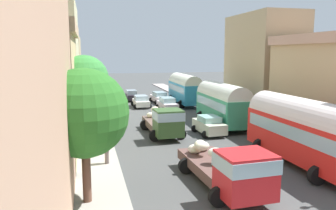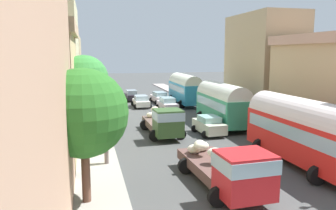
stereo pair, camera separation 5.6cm
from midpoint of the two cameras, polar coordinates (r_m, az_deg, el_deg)
The scene contains 22 objects.
ground_plane at distance 37.18m, azimuth -1.49°, elevation -1.57°, with size 154.00×154.00×0.00m, color #434444.
sidewalk_left at distance 36.36m, azimuth -12.73°, elevation -1.91°, with size 2.50×70.00×0.14m, color gray.
sidewalk_right at distance 39.31m, azimuth 8.89°, elevation -0.99°, with size 2.50×70.00×0.14m, color #9F928E.
building_left_1 at distance 23.39m, azimuth -22.15°, elevation 2.38°, with size 5.88×9.18×8.68m.
building_left_2 at distance 33.81m, azimuth -20.02°, elevation 6.58°, with size 5.72×11.36×11.40m.
building_left_3 at distance 47.74m, azimuth -17.69°, elevation 5.75°, with size 4.96×14.66×8.95m.
building_right_2 at distance 37.92m, azimuth 16.07°, elevation 6.60°, with size 5.09×9.44×10.91m.
parked_bus_0 at distance 21.52m, azimuth 22.26°, elevation -3.84°, with size 3.43×9.15×4.10m.
parked_bus_1 at distance 31.27m, azimuth 9.37°, elevation 0.43°, with size 3.41×8.28×4.02m.
parked_bus_2 at distance 43.72m, azimuth 2.92°, elevation 2.96°, with size 3.31×8.71×4.03m.
cargo_truck_0 at distance 16.66m, azimuth 10.39°, elevation -10.51°, with size 3.39×7.26×2.47m.
cargo_truck_1 at distance 26.81m, azimuth -0.60°, elevation -2.88°, with size 3.04×6.75×2.49m.
car_0 at distance 41.87m, azimuth -4.62°, elevation 0.63°, with size 2.30×3.91×1.50m.
car_1 at distance 47.73m, azimuth -6.27°, elevation 1.64°, with size 2.21×3.78×1.53m.
car_2 at distance 28.01m, azimuth 7.13°, elevation -3.45°, with size 2.39×3.73×1.57m.
car_3 at distance 39.34m, azimuth -0.06°, elevation 0.18°, with size 2.33×4.19×1.57m.
car_4 at distance 45.42m, azimuth -1.42°, elevation 1.32°, with size 2.46×4.42×1.52m.
pedestrian_0 at distance 20.51m, azimuth -10.49°, elevation -7.51°, with size 0.52×0.52×1.81m.
pedestrian_1 at distance 37.53m, azimuth -13.89°, elevation -0.14°, with size 0.48×0.48×1.79m.
roadside_tree_0 at distance 14.85m, azimuth -14.24°, elevation -1.42°, with size 3.94×3.94×6.16m.
roadside_tree_1 at distance 23.77m, azimuth -14.15°, elevation 4.25°, with size 3.38×3.38×6.66m.
roadside_tree_2 at distance 32.31m, azimuth -14.01°, elevation 3.84°, with size 2.90×2.90×5.54m.
Camera 2 is at (-7.67, -8.74, 6.77)m, focal length 35.42 mm.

